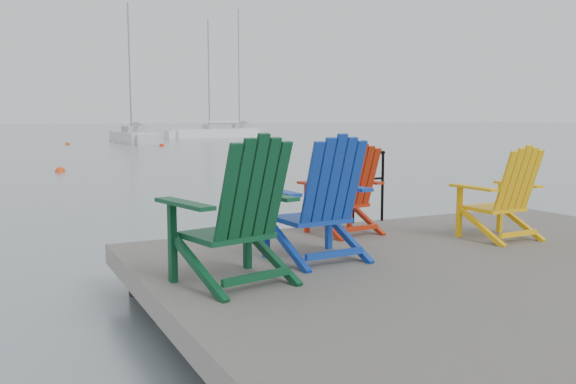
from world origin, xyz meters
name	(u,v)px	position (x,y,z in m)	size (l,w,h in m)	color
ground	(494,319)	(0.00, 0.00, 0.00)	(400.00, 400.00, 0.00)	slate
dock	(496,282)	(0.00, 0.00, 0.35)	(6.00, 5.00, 1.40)	#2D2B28
handrail	(368,180)	(0.25, 2.45, 1.04)	(0.48, 0.04, 0.90)	black
chair_green	(237,211)	(-2.32, 0.44, 1.09)	(1.06, 1.00, 1.17)	#0A3C20
chair_blue	(320,199)	(-1.34, 0.87, 1.08)	(0.96, 0.89, 1.14)	#0E3397
chair_red	(346,190)	(-0.43, 1.88, 1.01)	(0.87, 0.81, 1.01)	#A5230C
chair_yellow	(504,193)	(0.94, 0.86, 1.01)	(0.82, 0.76, 1.00)	#EFB00D
sailboat_near	(133,138)	(5.62, 41.45, 0.36)	(2.10, 7.48, 10.39)	silver
sailboat_mid	(240,132)	(20.02, 56.11, 0.35)	(4.22, 10.09, 13.35)	silver
sailboat_far	(214,134)	(14.62, 49.19, 0.36)	(8.00, 3.08, 10.84)	white
buoy_a	(60,172)	(-1.88, 17.84, 0.00)	(0.34, 0.34, 0.34)	#E93B0D
buoy_c	(162,146)	(6.06, 34.90, 0.00)	(0.35, 0.35, 0.35)	red
buoy_d	(68,145)	(0.87, 40.00, 0.00)	(0.32, 0.32, 0.32)	#C1340B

